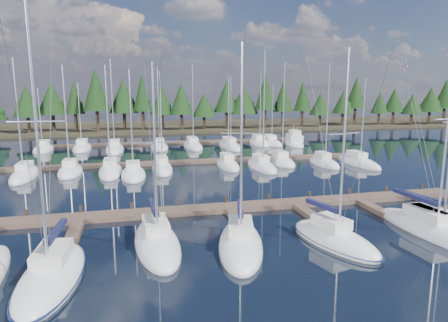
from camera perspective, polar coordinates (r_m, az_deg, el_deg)
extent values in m
plane|color=black|center=(45.61, -3.08, -2.58)|extent=(260.00, 260.00, 0.00)
cube|color=#30291A|center=(104.51, -9.02, 4.85)|extent=(220.00, 30.00, 0.60)
cube|color=brown|center=(34.21, 0.56, -6.68)|extent=(44.00, 2.00, 0.40)
cube|color=brown|center=(30.72, -20.57, -9.39)|extent=(0.90, 4.00, 0.40)
cube|color=brown|center=(30.51, -9.19, -8.98)|extent=(0.90, 4.00, 0.40)
cube|color=brown|center=(31.45, 1.88, -8.24)|extent=(0.90, 4.00, 0.40)
cube|color=brown|center=(33.46, 11.93, -7.31)|extent=(0.90, 4.00, 0.40)
cube|color=brown|center=(36.37, 20.57, -6.32)|extent=(0.90, 4.00, 0.40)
cube|color=brown|center=(39.96, 27.77, -5.39)|extent=(0.90, 4.00, 0.40)
cylinder|color=#2E2119|center=(35.13, -26.33, -6.92)|extent=(0.26, 0.26, 0.90)
cylinder|color=#2E2119|center=(34.42, -19.80, -6.78)|extent=(0.26, 0.26, 0.90)
cylinder|color=#2E2119|center=(34.18, -13.08, -6.54)|extent=(0.26, 0.26, 0.90)
cylinder|color=#2E2119|center=(34.40, -6.37, -6.22)|extent=(0.26, 0.26, 0.90)
cylinder|color=#2E2119|center=(35.07, 0.16, -5.82)|extent=(0.26, 0.26, 0.90)
cylinder|color=#2E2119|center=(36.18, 6.36, -5.37)|extent=(0.26, 0.26, 0.90)
cylinder|color=#2E2119|center=(37.69, 12.12, -4.90)|extent=(0.26, 0.26, 0.90)
cylinder|color=#2E2119|center=(39.54, 17.38, -4.43)|extent=(0.26, 0.26, 0.90)
cylinder|color=#2E2119|center=(41.69, 22.12, -3.97)|extent=(0.26, 0.26, 0.90)
cylinder|color=#2E2119|center=(44.11, 26.37, -3.53)|extent=(0.26, 0.26, 0.90)
cube|color=brown|center=(55.23, -4.94, -0.09)|extent=(50.00, 1.80, 0.40)
cube|color=brown|center=(74.83, -7.22, 2.64)|extent=(46.00, 1.80, 0.40)
ellipsoid|color=silver|center=(24.32, -23.39, -15.07)|extent=(3.76, 9.16, 1.90)
cube|color=silver|center=(24.24, -23.33, -12.06)|extent=(1.89, 2.99, 0.70)
cylinder|color=silver|center=(21.81, -25.16, 3.31)|extent=(0.17, 0.17, 13.89)
cylinder|color=silver|center=(24.95, -22.83, -9.54)|extent=(0.45, 3.93, 0.12)
cube|color=#131434|center=(24.90, -22.86, -9.21)|extent=(0.67, 3.77, 0.30)
cylinder|color=silver|center=(21.74, -25.30, 5.12)|extent=(2.71, 0.30, 0.07)
cylinder|color=#3F3F44|center=(20.01, -26.67, 2.20)|extent=(0.36, 3.86, 14.20)
cylinder|color=#3F3F44|center=(24.09, -23.56, 3.66)|extent=(0.43, 4.75, 14.20)
ellipsoid|color=#0C153D|center=(24.29, -23.40, -14.92)|extent=(3.91, 9.52, 0.18)
ellipsoid|color=silver|center=(27.11, -9.55, -11.64)|extent=(3.27, 9.11, 1.90)
cube|color=silver|center=(27.11, -9.74, -8.94)|extent=(1.70, 2.95, 0.70)
cylinder|color=silver|center=(25.00, -9.86, 1.36)|extent=(0.17, 0.17, 10.79)
cylinder|color=silver|center=(27.89, -10.04, -6.77)|extent=(0.31, 3.95, 0.12)
cube|color=#131434|center=(27.85, -10.05, -6.47)|extent=(0.53, 3.79, 0.30)
cylinder|color=silver|center=(24.92, -9.90, 2.59)|extent=(2.55, 0.19, 0.07)
cylinder|color=#3F3F44|center=(23.13, -9.31, 0.27)|extent=(0.22, 3.89, 11.10)
cylinder|color=#3F3F44|center=(27.37, -10.41, 1.80)|extent=(0.26, 4.79, 11.10)
ellipsoid|color=silver|center=(26.51, 2.38, -12.02)|extent=(4.88, 9.08, 1.90)
cube|color=silver|center=(26.48, 2.37, -9.26)|extent=(2.19, 3.07, 0.70)
cylinder|color=silver|center=(24.29, 2.53, 2.57)|extent=(0.19, 0.19, 11.91)
cylinder|color=silver|center=(27.22, 2.33, -7.04)|extent=(1.05, 3.72, 0.12)
cube|color=#131434|center=(27.18, 2.33, -6.74)|extent=(1.23, 3.61, 0.30)
cylinder|color=silver|center=(24.22, 2.54, 3.97)|extent=(2.50, 0.70, 0.07)
cylinder|color=#3F3F44|center=(22.48, 2.66, 1.54)|extent=(0.95, 3.64, 12.22)
cylinder|color=#3F3F44|center=(26.58, 2.38, 2.93)|extent=(1.16, 4.48, 12.22)
ellipsoid|color=silver|center=(28.28, 15.49, -10.93)|extent=(4.67, 8.08, 1.90)
cube|color=silver|center=(28.14, 15.07, -8.42)|extent=(2.13, 2.75, 0.70)
cylinder|color=silver|center=(26.36, 16.76, 2.49)|extent=(0.20, 0.20, 11.66)
cylinder|color=silver|center=(28.54, 13.89, -6.51)|extent=(0.96, 3.27, 0.12)
cube|color=#131434|center=(28.50, 13.91, -6.23)|extent=(1.14, 3.18, 0.30)
cylinder|color=silver|center=(26.29, 16.83, 3.75)|extent=(2.50, 0.71, 0.07)
cylinder|color=#3F3F44|center=(25.26, 19.34, 1.67)|extent=(0.86, 3.20, 11.97)
cylinder|color=#3F3F44|center=(27.83, 13.84, 2.72)|extent=(1.05, 3.94, 11.97)
ellipsoid|color=#0C153D|center=(28.26, 15.50, -10.80)|extent=(4.86, 8.40, 0.18)
ellipsoid|color=silver|center=(32.43, 27.45, -8.97)|extent=(3.27, 10.47, 1.90)
cube|color=silver|center=(32.42, 26.99, -6.71)|extent=(1.65, 3.39, 0.70)
cylinder|color=silver|center=(30.57, 29.29, 4.00)|extent=(0.17, 0.17, 13.10)
cylinder|color=silver|center=(33.09, 25.62, -4.91)|extent=(0.41, 4.54, 0.12)
cube|color=#131434|center=(33.05, 25.64, -4.66)|extent=(0.63, 4.35, 0.30)
cylinder|color=silver|center=(30.52, 29.40, 5.22)|extent=(2.35, 0.22, 0.07)
cylinder|color=#3F3F44|center=(32.52, 25.80, 4.34)|extent=(0.39, 5.49, 13.41)
ellipsoid|color=silver|center=(32.92, 28.09, -8.74)|extent=(4.24, 9.49, 1.90)
cube|color=silver|center=(32.83, 27.63, -6.55)|extent=(1.91, 3.15, 0.70)
cylinder|color=silver|center=(33.29, 26.24, -4.88)|extent=(0.92, 3.98, 0.12)
cube|color=#131434|center=(33.25, 26.27, -4.63)|extent=(1.11, 3.85, 0.30)
cylinder|color=#3F3F44|center=(32.67, 26.41, 3.98)|extent=(1.00, 4.80, 13.04)
ellipsoid|color=silver|center=(51.77, -26.59, -1.95)|extent=(2.60, 9.00, 1.90)
cube|color=silver|center=(51.98, -26.59, -0.55)|extent=(1.43, 2.88, 0.70)
cylinder|color=silver|center=(50.42, -27.37, 5.87)|extent=(0.16, 0.16, 12.53)
ellipsoid|color=silver|center=(51.80, -21.11, -1.53)|extent=(2.77, 7.36, 1.90)
cube|color=silver|center=(51.93, -21.14, -0.15)|extent=(1.52, 2.36, 0.70)
cylinder|color=silver|center=(50.54, -21.67, 5.91)|extent=(0.16, 0.16, 11.83)
ellipsoid|color=silver|center=(50.47, -15.89, -1.52)|extent=(2.76, 9.20, 1.90)
cube|color=silver|center=(50.70, -15.94, -0.09)|extent=(1.52, 2.94, 0.70)
cylinder|color=silver|center=(49.10, -16.31, 6.11)|extent=(0.16, 0.16, 11.83)
ellipsoid|color=silver|center=(48.00, -12.82, -1.99)|extent=(2.82, 7.75, 1.90)
cube|color=silver|center=(48.14, -12.88, -0.50)|extent=(1.55, 2.48, 0.70)
cylinder|color=silver|center=(46.67, -13.14, 5.72)|extent=(0.16, 0.16, 11.29)
ellipsoid|color=silver|center=(50.93, -8.84, -1.14)|extent=(2.52, 8.74, 1.90)
cube|color=silver|center=(51.13, -8.92, 0.27)|extent=(1.38, 2.80, 0.70)
cylinder|color=silver|center=(49.61, -9.01, 6.08)|extent=(0.16, 0.16, 11.20)
ellipsoid|color=silver|center=(52.55, 0.53, -0.66)|extent=(2.46, 7.96, 1.90)
cube|color=silver|center=(52.71, 0.42, 0.71)|extent=(1.35, 2.55, 0.70)
cylinder|color=silver|center=(51.33, 0.65, 6.04)|extent=(0.16, 0.16, 10.65)
ellipsoid|color=silver|center=(51.89, 5.41, -0.85)|extent=(2.69, 8.89, 1.90)
cube|color=silver|center=(52.08, 5.28, 0.54)|extent=(1.48, 2.84, 0.70)
cylinder|color=silver|center=(50.53, 5.72, 7.70)|extent=(0.16, 0.16, 13.79)
ellipsoid|color=silver|center=(55.27, 8.16, -0.21)|extent=(2.81, 7.37, 1.90)
cube|color=silver|center=(55.40, 8.05, 1.08)|extent=(1.55, 2.36, 0.70)
cylinder|color=silver|center=(54.07, 8.50, 7.17)|extent=(0.16, 0.16, 12.56)
ellipsoid|color=silver|center=(55.40, 14.07, -0.39)|extent=(2.43, 7.38, 1.90)
cube|color=silver|center=(55.52, 13.96, 0.89)|extent=(1.34, 2.36, 0.70)
cylinder|color=silver|center=(54.23, 14.59, 6.92)|extent=(0.16, 0.16, 12.50)
ellipsoid|color=silver|center=(57.18, 18.64, -0.30)|extent=(2.60, 9.75, 1.90)
cube|color=silver|center=(57.38, 18.45, 0.97)|extent=(1.43, 3.12, 0.70)
cylinder|color=silver|center=(56.01, 19.26, 5.72)|extent=(0.16, 0.16, 10.44)
ellipsoid|color=silver|center=(72.11, -24.41, 1.45)|extent=(2.89, 7.84, 1.90)
cube|color=silver|center=(72.33, -24.42, 2.43)|extent=(1.59, 2.51, 0.70)
cylinder|color=silver|center=(71.17, -24.80, 5.71)|extent=(0.16, 0.16, 9.15)
ellipsoid|color=silver|center=(71.44, -19.61, 1.70)|extent=(2.92, 9.37, 1.90)
cube|color=silver|center=(71.74, -19.63, 2.70)|extent=(1.61, 3.00, 0.70)
cylinder|color=silver|center=(70.39, -19.94, 6.33)|extent=(0.16, 0.16, 9.94)
ellipsoid|color=silver|center=(68.44, -15.33, 1.57)|extent=(2.89, 11.32, 1.90)
cube|color=silver|center=(68.84, -15.37, 2.63)|extent=(1.59, 3.62, 0.70)
cylinder|color=silver|center=(67.17, -15.67, 8.02)|extent=(0.16, 0.16, 13.74)
ellipsoid|color=silver|center=(69.07, -9.21, 1.89)|extent=(2.88, 8.28, 1.90)
cube|color=silver|center=(69.32, -9.26, 2.92)|extent=(1.58, 2.65, 0.70)
cylinder|color=silver|center=(67.98, -9.36, 7.83)|extent=(0.16, 0.16, 12.65)
ellipsoid|color=silver|center=(70.14, -4.47, 2.13)|extent=(2.90, 11.00, 1.90)
cube|color=silver|center=(70.52, -4.55, 3.15)|extent=(1.59, 3.52, 0.70)
cylinder|color=silver|center=(68.92, -4.48, 8.15)|extent=(0.16, 0.16, 13.08)
ellipsoid|color=silver|center=(69.76, 0.85, 2.11)|extent=(2.99, 11.62, 1.90)
cube|color=silver|center=(70.15, 0.73, 3.15)|extent=(1.64, 3.72, 0.70)
cylinder|color=silver|center=(68.55, 0.98, 7.38)|extent=(0.16, 0.16, 11.19)
ellipsoid|color=silver|center=(73.81, 5.02, 2.53)|extent=(2.99, 8.48, 1.90)
cube|color=silver|center=(74.06, 4.93, 3.50)|extent=(1.64, 2.71, 0.70)
cylinder|color=silver|center=(72.78, 5.22, 7.96)|extent=(0.16, 0.16, 12.30)
ellipsoid|color=silver|center=(74.22, 6.72, 2.55)|extent=(2.75, 8.93, 1.90)
cube|color=silver|center=(74.48, 6.62, 3.51)|extent=(1.51, 2.86, 0.70)
cylinder|color=silver|center=(73.24, 6.94, 6.98)|extent=(0.16, 0.16, 9.86)
ellipsoid|color=silver|center=(74.01, 9.98, 2.40)|extent=(4.55, 9.23, 1.77)
cube|color=silver|center=(73.85, 10.01, 3.30)|extent=(3.08, 5.19, 1.18)
cube|color=silver|center=(73.31, 10.11, 4.02)|extent=(2.17, 3.34, 0.88)
cylinder|color=silver|center=(74.54, 9.90, 4.58)|extent=(0.09, 0.09, 1.57)
cylinder|color=black|center=(96.64, -26.13, 4.67)|extent=(0.70, 0.70, 3.41)
cone|color=black|center=(96.36, -26.38, 7.64)|extent=(5.82, 5.82, 6.64)
ellipsoid|color=black|center=(96.31, -26.01, 6.76)|extent=(3.49, 3.49, 3.49)
cylinder|color=black|center=(98.81, -23.16, 5.08)|extent=(0.70, 0.70, 3.69)
cone|color=black|center=(98.53, -23.39, 8.22)|extent=(6.62, 6.62, 7.18)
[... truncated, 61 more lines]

